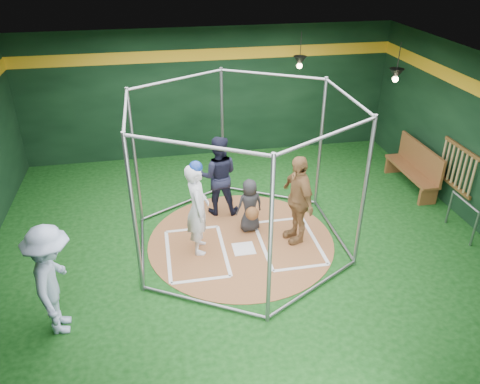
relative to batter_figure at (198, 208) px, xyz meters
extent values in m
cube|color=#0C350D|center=(0.87, 0.13, -0.98)|extent=(10.00, 9.00, 0.02)
cube|color=black|center=(0.87, 0.13, 2.53)|extent=(10.00, 9.00, 0.02)
cube|color=black|center=(0.87, 4.63, 0.78)|extent=(10.00, 0.10, 3.50)
cube|color=black|center=(0.87, -4.37, 0.78)|extent=(10.00, 0.10, 3.50)
cube|color=black|center=(5.87, 0.13, 0.78)|extent=(0.10, 9.00, 3.50)
cube|color=gold|center=(0.87, 4.60, 1.83)|extent=(10.00, 0.01, 0.30)
cylinder|color=#985E37|center=(0.87, 0.13, -0.97)|extent=(3.80, 3.80, 0.01)
cube|color=white|center=(0.87, -0.17, -0.95)|extent=(0.43, 0.43, 0.01)
cube|color=white|center=(-0.08, 0.73, -0.96)|extent=(1.10, 0.07, 0.01)
cube|color=white|center=(-0.08, -0.97, -0.96)|extent=(1.10, 0.07, 0.01)
cube|color=white|center=(-0.63, -0.12, -0.96)|extent=(0.07, 1.70, 0.01)
cube|color=white|center=(0.47, -0.12, -0.96)|extent=(0.07, 1.70, 0.01)
cube|color=white|center=(1.82, 0.73, -0.96)|extent=(1.10, 0.07, 0.01)
cube|color=white|center=(1.82, -0.97, -0.96)|extent=(1.10, 0.07, 0.01)
cube|color=white|center=(1.27, -0.12, -0.96)|extent=(0.07, 1.70, 0.01)
cube|color=white|center=(2.37, -0.12, -0.96)|extent=(0.07, 1.70, 0.01)
cylinder|color=gray|center=(2.86, 1.28, 0.53)|extent=(0.07, 0.07, 3.00)
cylinder|color=gray|center=(0.87, 2.43, 0.53)|extent=(0.07, 0.07, 3.00)
cylinder|color=gray|center=(-1.12, 1.28, 0.53)|extent=(0.07, 0.07, 3.00)
cylinder|color=gray|center=(-1.12, -1.02, 0.53)|extent=(0.07, 0.07, 3.00)
cylinder|color=gray|center=(0.87, -2.17, 0.53)|extent=(0.07, 0.07, 3.00)
cylinder|color=gray|center=(2.86, -1.02, 0.53)|extent=(0.07, 0.07, 3.00)
cylinder|color=gray|center=(1.86, 1.85, 1.98)|extent=(2.02, 1.20, 0.06)
cylinder|color=gray|center=(1.86, 1.85, -0.92)|extent=(2.02, 1.20, 0.06)
cylinder|color=gray|center=(-0.13, 1.85, 1.98)|extent=(2.02, 1.20, 0.06)
cylinder|color=gray|center=(-0.13, 1.85, -0.92)|extent=(2.02, 1.20, 0.06)
cylinder|color=gray|center=(-1.12, 0.13, 1.98)|extent=(0.06, 2.30, 0.06)
cylinder|color=gray|center=(-1.12, 0.13, -0.92)|extent=(0.06, 2.30, 0.06)
cylinder|color=gray|center=(-0.13, -1.60, 1.98)|extent=(2.02, 1.20, 0.06)
cylinder|color=gray|center=(-0.13, -1.60, -0.92)|extent=(2.02, 1.20, 0.06)
cylinder|color=gray|center=(1.86, -1.60, 1.98)|extent=(2.02, 1.20, 0.06)
cylinder|color=gray|center=(1.86, -1.60, -0.92)|extent=(2.02, 1.20, 0.06)
cylinder|color=gray|center=(2.86, 0.13, 1.98)|extent=(0.06, 2.30, 0.06)
cylinder|color=gray|center=(2.86, 0.13, -0.92)|extent=(0.06, 2.30, 0.06)
cube|color=brown|center=(5.81, 0.53, 0.53)|extent=(0.05, 1.25, 0.08)
cube|color=brown|center=(5.81, 0.53, -0.37)|extent=(0.05, 1.25, 0.08)
cylinder|color=tan|center=(5.79, -0.02, 0.08)|extent=(0.06, 0.06, 0.85)
cylinder|color=tan|center=(5.79, 0.13, 0.08)|extent=(0.06, 0.06, 0.85)
cylinder|color=tan|center=(5.79, 0.29, 0.08)|extent=(0.06, 0.06, 0.85)
cylinder|color=tan|center=(5.79, 0.45, 0.08)|extent=(0.06, 0.06, 0.85)
cylinder|color=tan|center=(5.79, 0.61, 0.08)|extent=(0.06, 0.06, 0.85)
cylinder|color=tan|center=(5.79, 0.76, 0.08)|extent=(0.06, 0.06, 0.85)
cylinder|color=tan|center=(5.79, 0.92, 0.08)|extent=(0.06, 0.06, 0.85)
cylinder|color=tan|center=(5.79, 1.08, 0.08)|extent=(0.06, 0.06, 0.85)
cone|color=black|center=(3.07, 3.73, 1.78)|extent=(0.34, 0.34, 0.22)
sphere|color=#FFD899|center=(3.07, 3.73, 1.65)|extent=(0.14, 0.14, 0.14)
cylinder|color=black|center=(3.07, 3.73, 2.13)|extent=(0.02, 0.02, 0.70)
cone|color=black|center=(4.87, 2.13, 1.78)|extent=(0.34, 0.34, 0.22)
sphere|color=#FFD899|center=(4.87, 2.13, 1.65)|extent=(0.14, 0.14, 0.14)
cylinder|color=black|center=(4.87, 2.13, 2.13)|extent=(0.02, 0.02, 0.70)
imported|color=silver|center=(0.00, 0.00, -0.03)|extent=(0.48, 0.70, 1.87)
sphere|color=navy|center=(0.00, 0.00, 0.85)|extent=(0.26, 0.26, 0.26)
imported|color=tan|center=(1.98, 0.00, -0.03)|extent=(0.65, 1.16, 1.87)
imported|color=black|center=(1.13, 0.52, -0.38)|extent=(0.63, 0.47, 1.17)
sphere|color=brown|center=(1.13, 0.27, -0.42)|extent=(0.28, 0.28, 0.28)
imported|color=black|center=(0.60, 1.36, -0.05)|extent=(0.99, 0.83, 1.82)
imported|color=#A1B4D5|center=(-2.38, -1.69, -0.03)|extent=(0.75, 1.25, 1.89)
cube|color=brown|center=(5.42, 1.64, -0.52)|extent=(0.45, 1.92, 0.06)
cube|color=brown|center=(5.60, 1.64, -0.17)|extent=(0.06, 1.92, 0.64)
cube|color=brown|center=(5.42, 0.79, -0.76)|extent=(0.43, 0.09, 0.43)
cube|color=brown|center=(5.42, 2.50, -0.76)|extent=(0.43, 0.09, 0.43)
cylinder|color=gray|center=(5.42, -0.90, -0.58)|extent=(0.05, 0.05, 0.79)
cylinder|color=gray|center=(5.42, -0.02, -0.58)|extent=(0.05, 0.05, 0.79)
cylinder|color=gray|center=(5.42, -0.46, -0.20)|extent=(0.05, 0.88, 0.05)
camera|label=1|loc=(-0.63, -7.67, 4.58)|focal=35.00mm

